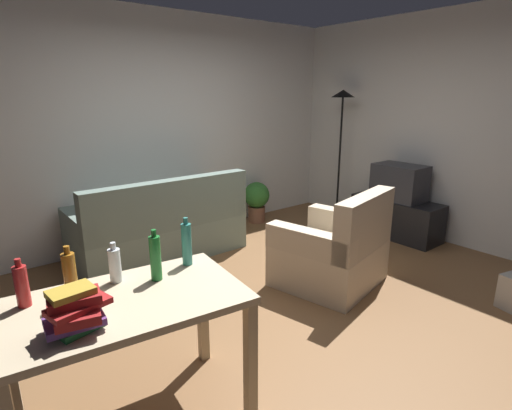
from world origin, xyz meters
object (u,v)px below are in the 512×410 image
Objects in this scene: bottle_clear at (115,265)px; book_stack at (76,311)px; armchair at (334,252)px; tv at (400,182)px; tv_stand at (396,218)px; potted_plant at (257,199)px; bottle_tall at (187,244)px; torchiere_lamp at (342,120)px; couch at (161,230)px; bottle_green at (155,258)px; bottle_amber at (70,277)px; bottle_red at (22,286)px; desk at (127,318)px.

bottle_clear reaches higher than book_stack.
armchair is 2.56m from book_stack.
tv is 3.83m from bottle_clear.
tv is 0.57× the size of armchair.
tv_stand is at bearing 9.11° from bottle_clear.
tv is at bearing -179.32° from armchair.
bottle_tall reaches higher than potted_plant.
potted_plant is (-1.01, 0.60, -1.08)m from torchiere_lamp.
tv_stand is 1.69m from armchair.
armchair is (0.98, -1.64, 0.01)m from couch.
tv_stand is at bearing -179.29° from armchair.
book_stack is at bearing 103.44° from tv_stand.
bottle_amber is at bearing 175.59° from bottle_green.
tv is 2.01× the size of bottle_tall.
potted_plant is 3.90m from bottle_red.
tv_stand is 0.86× the size of desk.
armchair is 2.05m from bottle_green.
bottle_clear reaches higher than armchair.
bottle_green is (-3.58, -1.69, -0.52)m from torchiere_lamp.
bottle_amber reaches higher than desk.
desk reaches higher than tv_stand.
potted_plant is at bearing -120.44° from armchair.
bottle_amber is at bearing 54.27° from couch.
torchiere_lamp reaches higher than book_stack.
tv reaches higher than potted_plant.
bottle_red is (-4.22, -0.58, 0.17)m from tv.
desk is at bearing -139.41° from potted_plant.
bottle_tall reaches higher than couch.
potted_plant is 1.91× the size of bottle_tall.
couch is 7.85× the size of bottle_clear.
bottle_green is 0.56m from book_stack.
bottle_clear is at bearing 50.26° from book_stack.
bottle_red is (-0.41, 0.25, 0.22)m from desk.
potted_plant is 3.26m from bottle_tall.
bottle_amber is at bearing -161.62° from bottle_clear.
bottle_green is at bearing -4.41° from bottle_amber.
couch is 2.25m from bottle_clear.
bottle_red is at bearing 175.91° from bottle_tall.
bottle_green is 0.25m from bottle_tall.
torchiere_lamp is at bearing 25.70° from bottle_tall.
bottle_clear is (-2.13, -0.22, 0.54)m from armchair.
bottle_green reaches higher than armchair.
tv is at bearing 7.85° from bottle_red.
bottle_tall is at bearing -4.09° from bottle_red.
book_stack is (-3.07, -2.54, 0.53)m from potted_plant.
armchair is at bearing 8.62° from bottle_tall.
couch reaches higher than tv_stand.
bottle_amber is at bearing -176.42° from bottle_tall.
torchiere_lamp is at bearing 25.42° from book_stack.
tv is 0.47× the size of desk.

